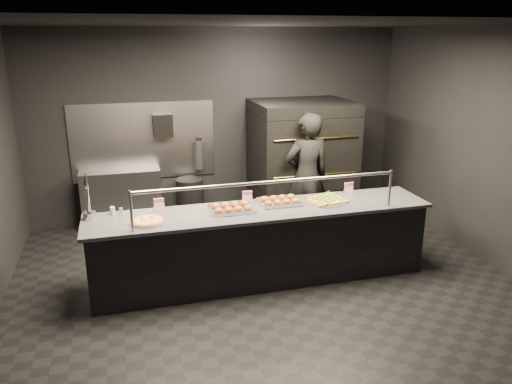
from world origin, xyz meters
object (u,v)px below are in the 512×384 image
pizza_oven (301,161)px  round_pizza (147,221)px  worker (307,176)px  slider_tray_a (232,208)px  slider_tray_b (280,201)px  service_counter (262,245)px  prep_shelf (122,198)px  fire_extinguisher (199,154)px  trash_bin (190,201)px  beer_tap (88,206)px  square_pizza (326,200)px  towel_dispenser (163,125)px

pizza_oven → round_pizza: pizza_oven is taller
round_pizza → worker: 2.67m
slider_tray_a → slider_tray_b: size_ratio=1.12×
service_counter → prep_shelf: (-1.60, 2.32, -0.01)m
pizza_oven → fire_extinguisher: 1.63m
round_pizza → service_counter: bearing=3.6°
round_pizza → trash_bin: bearing=71.0°
beer_tap → slider_tray_b: 2.22m
prep_shelf → slider_tray_a: size_ratio=2.16×
pizza_oven → worker: pizza_oven is taller
slider_tray_a → prep_shelf: bearing=118.7°
beer_tap → slider_tray_a: bearing=-5.5°
square_pizza → service_counter: bearing=-175.8°
round_pizza → fire_extinguisher: bearing=68.4°
slider_tray_b → pizza_oven: bearing=62.1°
round_pizza → trash_bin: (0.78, 2.27, -0.57)m
prep_shelf → fire_extinguisher: bearing=3.7°
pizza_oven → slider_tray_a: (-1.55, -1.86, -0.01)m
pizza_oven → prep_shelf: size_ratio=1.59×
towel_dispenser → trash_bin: 1.26m
prep_shelf → square_pizza: size_ratio=2.23×
round_pizza → slider_tray_b: slider_tray_b is taller
towel_dispenser → slider_tray_a: size_ratio=0.63×
service_counter → slider_tray_b: bearing=27.9°
service_counter → slider_tray_b: 0.57m
towel_dispenser → beer_tap: bearing=-115.6°
beer_tap → worker: size_ratio=0.30×
beer_tap → slider_tray_b: bearing=-1.5°
pizza_oven → prep_shelf: pizza_oven is taller
pizza_oven → slider_tray_b: bearing=-117.9°
fire_extinguisher → worker: 1.84m
prep_shelf → square_pizza: 3.37m
slider_tray_a → slider_tray_b: bearing=8.9°
slider_tray_a → slider_tray_b: (0.62, 0.10, -0.00)m
slider_tray_b → square_pizza: bearing=-7.8°
fire_extinguisher → round_pizza: size_ratio=1.25×
trash_bin → worker: (1.57, -1.00, 0.56)m
round_pizza → slider_tray_a: bearing=7.5°
prep_shelf → service_counter: bearing=-55.4°
worker → round_pizza: bearing=24.6°
towel_dispenser → fire_extinguisher: bearing=1.0°
slider_tray_b → trash_bin: size_ratio=0.69×
slider_tray_b → square_pizza: slider_tray_b is taller
fire_extinguisher → towel_dispenser: bearing=-179.0°
service_counter → worker: worker is taller
service_counter → prep_shelf: 2.82m
prep_shelf → worker: bearing=-23.5°
round_pizza → beer_tap: bearing=155.2°
towel_dispenser → slider_tray_b: (1.17, -2.25, -0.60)m
pizza_oven → fire_extinguisher: bearing=162.1°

